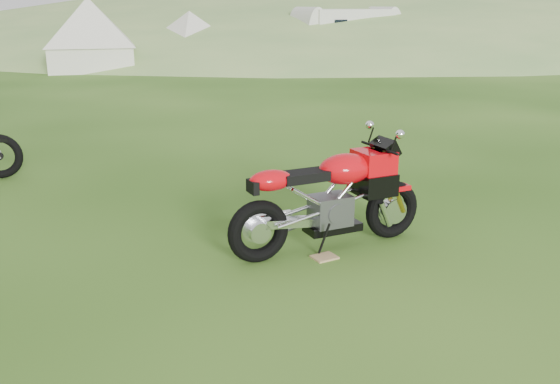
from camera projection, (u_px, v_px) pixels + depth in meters
name	position (u px, v px, depth m)	size (l,w,h in m)	color
ground	(285.00, 251.00, 6.76)	(120.00, 120.00, 0.00)	#1F470F
hillside	(365.00, 36.00, 50.91)	(80.00, 64.00, 8.00)	#66954C
hedgerow	(365.00, 36.00, 50.91)	(36.00, 1.20, 8.60)	black
sport_motorcycle	(329.00, 191.00, 6.65)	(2.21, 0.55, 1.32)	red
plywood_board	(324.00, 257.00, 6.58)	(0.25, 0.20, 0.02)	tan
tent_left	(90.00, 35.00, 24.56)	(3.16, 3.16, 2.74)	silver
tent_mid	(190.00, 36.00, 27.45)	(2.77, 2.77, 2.40)	beige
caravan	(345.00, 34.00, 28.92)	(5.07, 2.26, 2.37)	silver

